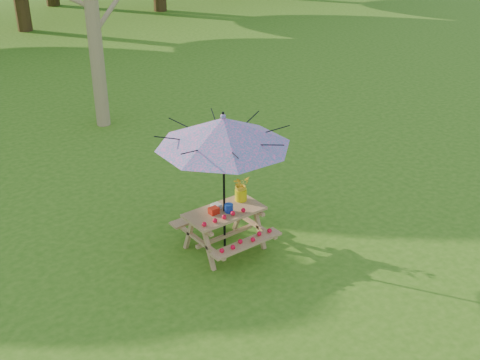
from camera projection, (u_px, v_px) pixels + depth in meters
picnic_table at (225, 230)px, 9.26m from camera, size 1.20×1.32×0.67m
patio_umbrella at (223, 132)px, 8.55m from camera, size 2.64×2.64×2.25m
produce_bins at (221, 208)px, 9.06m from camera, size 0.35×0.34×0.13m
tomatoes_row at (223, 216)px, 8.88m from camera, size 0.77×0.13×0.07m
flower_bucket at (241, 188)px, 9.32m from camera, size 0.26×0.23×0.41m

